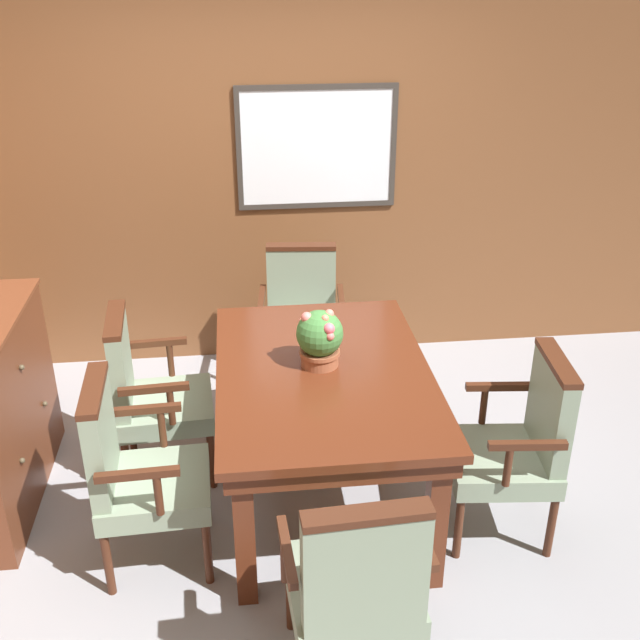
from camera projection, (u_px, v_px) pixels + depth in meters
ground_plane at (298, 504)px, 3.98m from camera, size 14.00×14.00×0.00m
wall_back at (273, 188)px, 5.01m from camera, size 7.20×0.08×2.45m
dining_table at (323, 387)px, 3.74m from camera, size 1.06×1.56×0.78m
chair_head_far at (302, 317)px, 4.85m from camera, size 0.57×0.55×0.97m
chair_left_near at (135, 470)px, 3.41m from camera, size 0.53×0.55×0.97m
chair_right_near at (518, 442)px, 3.60m from camera, size 0.55×0.57×0.97m
chair_head_near at (356, 583)px, 2.79m from camera, size 0.56×0.53×0.97m
chair_left_far at (149, 391)px, 4.02m from camera, size 0.54×0.56×0.97m
potted_plant at (320, 338)px, 3.68m from camera, size 0.23×0.24×0.30m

